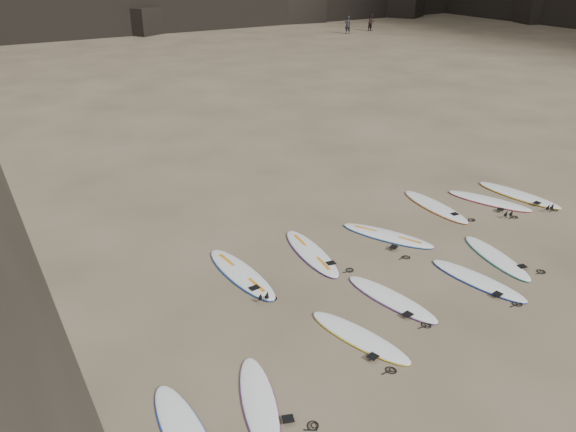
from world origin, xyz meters
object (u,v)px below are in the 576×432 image
object	(u,v)px
surfboard_6	(311,252)
person_b	(372,22)
surfboard_1	(359,336)
person_a	(348,25)
surfboard_7	(387,235)
surfboard_9	(489,201)
surfboard_5	(241,273)
surfboard_3	(478,280)
surfboard_0	(259,401)
surfboard_4	(496,257)
surfboard_10	(519,195)
surfboard_8	(435,206)
surfboard_2	(391,298)

from	to	relation	value
surfboard_6	person_b	world-z (taller)	person_b
surfboard_1	person_a	world-z (taller)	person_a
surfboard_7	surfboard_9	size ratio (longest dim) A/B	1.01
surfboard_5	person_a	distance (m)	42.42
person_a	surfboard_5	bearing A→B (deg)	60.83
surfboard_5	person_b	world-z (taller)	person_b
surfboard_3	surfboard_7	world-z (taller)	surfboard_7
surfboard_0	surfboard_9	world-z (taller)	surfboard_9
surfboard_4	surfboard_7	xyz separation A→B (m)	(-1.57, 2.32, 0.00)
surfboard_10	person_a	size ratio (longest dim) A/B	1.77
surfboard_7	surfboard_1	bearing A→B (deg)	-164.17
surfboard_0	person_a	xyz separation A→B (m)	(28.74, 36.49, 0.73)
surfboard_4	surfboard_9	xyz separation A→B (m)	(2.60, 2.50, 0.00)
surfboard_1	surfboard_8	xyz separation A→B (m)	(5.76, 3.81, 0.01)
surfboard_1	surfboard_9	size ratio (longest dim) A/B	0.93
surfboard_7	person_a	bearing A→B (deg)	27.96
surfboard_5	surfboard_7	bearing A→B (deg)	-7.37
surfboard_6	surfboard_8	xyz separation A→B (m)	(4.73, 0.47, 0.00)
person_a	surfboard_0	bearing A→B (deg)	62.37
surfboard_10	person_b	xyz separation A→B (m)	(20.66, 33.27, 0.73)
surfboard_10	person_b	size ratio (longest dim) A/B	1.77
surfboard_8	person_a	xyz separation A→B (m)	(20.43, 32.14, 0.73)
surfboard_1	surfboard_2	xyz separation A→B (m)	(1.43, 0.71, 0.00)
surfboard_5	surfboard_6	xyz separation A→B (m)	(1.98, -0.01, -0.00)
surfboard_10	surfboard_4	bearing A→B (deg)	-157.02
surfboard_9	person_a	distance (m)	37.67
surfboard_3	surfboard_4	xyz separation A→B (m)	(1.22, 0.50, -0.00)
surfboard_4	surfboard_10	xyz separation A→B (m)	(3.75, 2.34, 0.01)
surfboard_0	surfboard_8	world-z (taller)	surfboard_8
surfboard_1	surfboard_7	bearing A→B (deg)	27.78
surfboard_6	surfboard_10	bearing A→B (deg)	4.91
surfboard_8	person_b	distance (m)	40.18
surfboard_9	surfboard_2	bearing A→B (deg)	-179.66
surfboard_0	surfboard_4	world-z (taller)	surfboard_4
surfboard_0	surfboard_10	size ratio (longest dim) A/B	0.85
surfboard_1	surfboard_2	distance (m)	1.59
surfboard_8	surfboard_9	size ratio (longest dim) A/B	1.04
surfboard_2	surfboard_5	distance (m)	3.55
surfboard_1	surfboard_4	xyz separation A→B (m)	(4.88, 0.77, 0.00)
surfboard_3	person_b	distance (m)	44.29
surfboard_7	person_a	size ratio (longest dim) A/B	1.67
surfboard_5	surfboard_9	distance (m)	8.41
surfboard_9	surfboard_8	bearing A→B (deg)	139.77
surfboard_3	surfboard_6	size ratio (longest dim) A/B	0.92
surfboard_2	surfboard_7	xyz separation A→B (m)	(1.88, 2.38, 0.00)
surfboard_3	person_a	world-z (taller)	person_a
surfboard_5	surfboard_7	world-z (taller)	surfboard_5
surfboard_2	person_b	world-z (taller)	person_b
surfboard_1	surfboard_5	xyz separation A→B (m)	(-0.94, 3.35, 0.01)
surfboard_1	surfboard_8	bearing A→B (deg)	18.25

